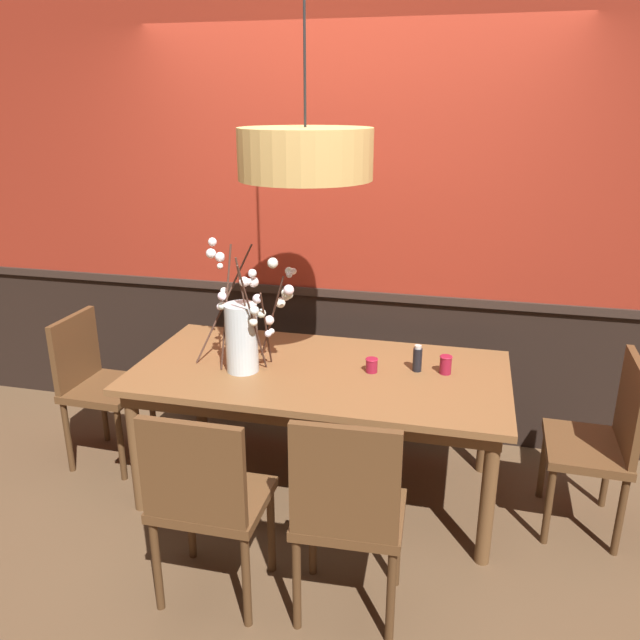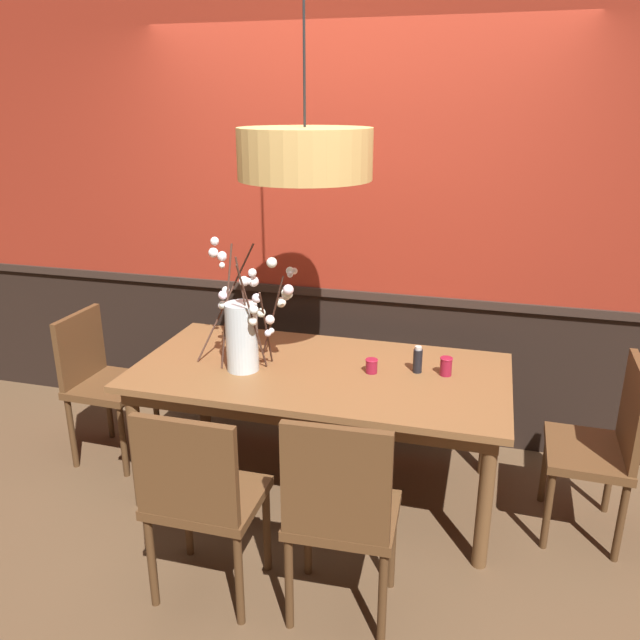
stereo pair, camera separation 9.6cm
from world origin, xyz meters
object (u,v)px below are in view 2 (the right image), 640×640
chair_head_east_end (605,440)px  chair_near_side_left (200,494)px  vase_with_blossoms (244,331)px  chair_near_side_right (340,509)px  candle_holder_nearer_edge (446,366)px  pendant_lamp (305,154)px  candle_holder_nearer_center (372,366)px  condiment_bottle (418,360)px  chair_head_west_end (100,377)px  dining_table (320,382)px  chair_far_side_right (406,351)px

chair_head_east_end → chair_near_side_left: bearing=-151.1°
chair_near_side_left → vase_with_blossoms: 0.94m
chair_near_side_right → candle_holder_nearer_edge: chair_near_side_right is taller
candle_holder_nearer_edge → pendant_lamp: pendant_lamp is taller
vase_with_blossoms → candle_holder_nearer_center: bearing=10.7°
pendant_lamp → condiment_bottle: bearing=18.4°
chair_near_side_left → chair_head_west_end: size_ratio=1.02×
chair_near_side_left → chair_near_side_right: bearing=3.7°
candle_holder_nearer_edge → chair_head_west_end: bearing=-177.4°
dining_table → candle_holder_nearer_center: (0.27, 0.03, 0.12)m
dining_table → chair_head_west_end: chair_head_west_end is taller
chair_near_side_left → chair_head_east_end: size_ratio=1.00×
chair_near_side_left → candle_holder_nearer_center: 1.12m
chair_head_west_end → candle_holder_nearer_edge: bearing=2.6°
vase_with_blossoms → condiment_bottle: vase_with_blossoms is taller
chair_near_side_left → pendant_lamp: size_ratio=0.83×
chair_head_east_end → pendant_lamp: size_ratio=0.83×
condiment_bottle → chair_near_side_right: bearing=-99.8°
chair_far_side_right → candle_holder_nearer_edge: 0.92m
chair_far_side_right → dining_table: bearing=-110.0°
chair_near_side_right → dining_table: bearing=110.2°
vase_with_blossoms → candle_holder_nearer_edge: bearing=10.7°
chair_head_east_end → vase_with_blossoms: size_ratio=1.41×
chair_far_side_right → condiment_bottle: bearing=-78.6°
chair_near_side_right → candle_holder_nearer_center: 0.95m
candle_holder_nearer_center → pendant_lamp: bearing=-160.8°
chair_head_west_end → chair_far_side_right: bearing=28.3°
condiment_bottle → vase_with_blossoms: bearing=-167.5°
candle_holder_nearer_center → candle_holder_nearer_edge: size_ratio=0.77×
chair_near_side_right → pendant_lamp: pendant_lamp is taller
vase_with_blossoms → candle_holder_nearer_center: vase_with_blossoms is taller
candle_holder_nearer_center → candle_holder_nearer_edge: bearing=10.7°
chair_far_side_right → chair_head_west_end: bearing=-151.7°
chair_head_west_end → chair_head_east_end: 2.79m
chair_near_side_left → chair_head_west_end: (-1.10, 0.94, -0.01)m
vase_with_blossoms → chair_far_side_right: bearing=54.8°
chair_head_east_end → candle_holder_nearer_center: chair_head_east_end is taller
chair_near_side_left → condiment_bottle: chair_near_side_left is taller
chair_head_east_end → candle_holder_nearer_center: size_ratio=12.29×
candle_holder_nearer_edge → condiment_bottle: size_ratio=0.68×
dining_table → chair_head_east_end: bearing=0.1°
chair_head_east_end → chair_far_side_right: bearing=140.0°
chair_head_west_end → candle_holder_nearer_edge: chair_head_west_end is taller
chair_head_west_end → chair_head_east_end: size_ratio=0.97×
dining_table → chair_near_side_right: size_ratio=2.04×
dining_table → chair_head_west_end: bearing=179.7°
chair_near_side_left → vase_with_blossoms: bearing=98.3°
chair_near_side_left → chair_head_west_end: 1.45m
chair_head_west_end → candle_holder_nearer_center: chair_head_west_end is taller
chair_far_side_right → condiment_bottle: 0.88m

